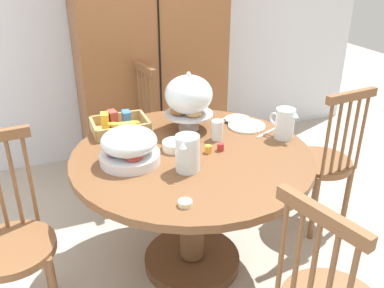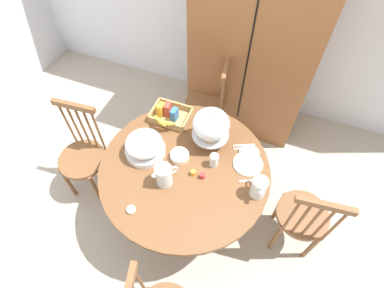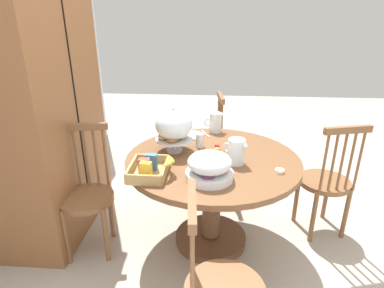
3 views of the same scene
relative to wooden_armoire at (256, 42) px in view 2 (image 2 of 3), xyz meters
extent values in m
plane|color=#A89E8E|center=(-0.23, -1.50, -0.98)|extent=(10.00, 10.00, 0.00)
cube|color=brown|center=(0.00, 0.00, -0.03)|extent=(1.10, 0.56, 1.90)
cube|color=black|center=(0.00, -0.28, 0.06)|extent=(0.01, 0.01, 1.52)
cylinder|color=brown|center=(-0.15, -1.31, -0.26)|extent=(1.25, 1.25, 0.04)
cylinder|color=brown|center=(-0.15, -1.31, -0.60)|extent=(0.14, 0.14, 0.63)
cylinder|color=brown|center=(-0.15, -1.31, -0.95)|extent=(0.56, 0.56, 0.06)
cylinder|color=brown|center=(-1.08, -1.40, -0.53)|extent=(0.40, 0.40, 0.04)
cylinder|color=brown|center=(-1.21, -1.55, -0.76)|extent=(0.04, 0.04, 0.45)
cylinder|color=brown|center=(-0.93, -1.52, -0.76)|extent=(0.04, 0.04, 0.45)
cylinder|color=brown|center=(-1.23, -1.27, -0.76)|extent=(0.04, 0.04, 0.45)
cylinder|color=brown|center=(-0.95, -1.24, -0.76)|extent=(0.04, 0.04, 0.45)
cylinder|color=brown|center=(-1.23, -1.25, -0.29)|extent=(0.02, 0.02, 0.48)
cylinder|color=brown|center=(-1.16, -1.24, -0.29)|extent=(0.02, 0.02, 0.48)
cylinder|color=brown|center=(-1.09, -1.24, -0.29)|extent=(0.02, 0.02, 0.48)
cylinder|color=brown|center=(-1.02, -1.23, -0.29)|extent=(0.02, 0.02, 0.48)
cylinder|color=brown|center=(-0.95, -1.22, -0.29)|extent=(0.02, 0.02, 0.48)
cube|color=brown|center=(-1.09, -1.24, -0.03)|extent=(0.36, 0.07, 0.05)
cylinder|color=brown|center=(-0.11, -2.12, -0.29)|extent=(0.02, 0.02, 0.48)
cylinder|color=brown|center=(0.77, -1.21, -0.53)|extent=(0.40, 0.40, 0.04)
cylinder|color=brown|center=(0.89, -1.06, -0.76)|extent=(0.04, 0.04, 0.45)
cylinder|color=brown|center=(0.61, -1.09, -0.76)|extent=(0.04, 0.04, 0.45)
cylinder|color=brown|center=(0.92, -1.34, -0.76)|extent=(0.04, 0.04, 0.45)
cylinder|color=brown|center=(0.64, -1.37, -0.76)|extent=(0.04, 0.04, 0.45)
cylinder|color=brown|center=(0.92, -1.36, -0.29)|extent=(0.02, 0.02, 0.48)
cylinder|color=brown|center=(0.85, -1.36, -0.29)|extent=(0.02, 0.02, 0.48)
cylinder|color=brown|center=(0.78, -1.37, -0.29)|extent=(0.02, 0.02, 0.48)
cylinder|color=brown|center=(0.71, -1.38, -0.29)|extent=(0.02, 0.02, 0.48)
cylinder|color=brown|center=(0.64, -1.39, -0.29)|extent=(0.02, 0.02, 0.48)
cube|color=brown|center=(0.78, -1.37, -0.03)|extent=(0.36, 0.08, 0.05)
cylinder|color=brown|center=(-0.31, -0.40, -0.53)|extent=(0.40, 0.40, 0.04)
cylinder|color=brown|center=(-0.48, -0.29, -0.76)|extent=(0.04, 0.04, 0.45)
cylinder|color=brown|center=(-0.43, -0.56, -0.76)|extent=(0.04, 0.04, 0.45)
cylinder|color=brown|center=(-0.20, -0.24, -0.76)|extent=(0.04, 0.04, 0.45)
cylinder|color=brown|center=(-0.15, -0.52, -0.76)|extent=(0.04, 0.04, 0.45)
cylinder|color=brown|center=(-0.18, -0.24, -0.29)|extent=(0.02, 0.02, 0.48)
cylinder|color=brown|center=(-0.17, -0.31, -0.29)|extent=(0.02, 0.02, 0.48)
cylinder|color=brown|center=(-0.16, -0.37, -0.29)|extent=(0.02, 0.02, 0.48)
cylinder|color=brown|center=(-0.14, -0.44, -0.29)|extent=(0.02, 0.02, 0.48)
cylinder|color=brown|center=(-0.13, -0.51, -0.29)|extent=(0.02, 0.02, 0.48)
cube|color=brown|center=(-0.16, -0.37, -0.03)|extent=(0.10, 0.36, 0.05)
cylinder|color=silver|center=(-0.06, -1.02, -0.24)|extent=(0.12, 0.12, 0.02)
cylinder|color=silver|center=(-0.06, -1.02, -0.20)|extent=(0.03, 0.03, 0.09)
cylinder|color=silver|center=(-0.06, -1.02, -0.15)|extent=(0.28, 0.28, 0.01)
torus|color=#B27033|center=(-0.03, -1.02, -0.12)|extent=(0.10, 0.10, 0.03)
torus|color=#D19347|center=(-0.07, -0.95, -0.12)|extent=(0.10, 0.10, 0.03)
torus|color=#935628|center=(-0.12, -1.02, -0.12)|extent=(0.10, 0.10, 0.03)
torus|color=tan|center=(-0.05, -1.08, -0.12)|extent=(0.10, 0.10, 0.03)
ellipsoid|color=silver|center=(-0.06, -1.02, -0.03)|extent=(0.27, 0.27, 0.22)
sphere|color=silver|center=(-0.06, -1.02, 0.09)|extent=(0.02, 0.02, 0.02)
cylinder|color=silver|center=(-0.48, -1.30, -0.22)|extent=(0.30, 0.30, 0.05)
ellipsoid|color=beige|center=(-0.41, -1.30, -0.18)|extent=(0.09, 0.09, 0.03)
ellipsoid|color=#8CBF59|center=(-0.48, -1.23, -0.18)|extent=(0.09, 0.09, 0.03)
ellipsoid|color=#6B2D4C|center=(-0.54, -1.29, -0.18)|extent=(0.09, 0.09, 0.03)
ellipsoid|color=#CC3D33|center=(-0.47, -1.37, -0.18)|extent=(0.09, 0.09, 0.03)
ellipsoid|color=silver|center=(-0.48, -1.30, -0.13)|extent=(0.28, 0.28, 0.13)
cylinder|color=silver|center=(0.39, -1.33, -0.16)|extent=(0.10, 0.10, 0.17)
cylinder|color=orange|center=(0.39, -1.33, -0.18)|extent=(0.09, 0.09, 0.12)
cone|color=silver|center=(0.41, -1.39, -0.09)|extent=(0.05, 0.05, 0.03)
torus|color=silver|center=(0.36, -1.26, -0.15)|extent=(0.04, 0.07, 0.07)
cylinder|color=silver|center=(-0.24, -1.48, -0.16)|extent=(0.12, 0.12, 0.18)
cylinder|color=white|center=(-0.24, -1.48, -0.18)|extent=(0.10, 0.10, 0.12)
cone|color=silver|center=(-0.28, -1.53, -0.08)|extent=(0.05, 0.05, 0.03)
torus|color=silver|center=(-0.20, -1.42, -0.15)|extent=(0.06, 0.07, 0.07)
cube|color=tan|center=(-0.44, -0.91, -0.24)|extent=(0.30, 0.22, 0.01)
cube|color=tan|center=(-0.44, -1.02, -0.21)|extent=(0.30, 0.02, 0.07)
cube|color=tan|center=(-0.44, -0.80, -0.21)|extent=(0.30, 0.02, 0.07)
cube|color=tan|center=(-0.59, -0.91, -0.21)|extent=(0.02, 0.22, 0.07)
cube|color=tan|center=(-0.29, -0.91, -0.21)|extent=(0.02, 0.22, 0.07)
cube|color=gold|center=(-0.52, -0.91, -0.18)|extent=(0.05, 0.08, 0.11)
cube|color=#B23D33|center=(-0.48, -0.89, -0.18)|extent=(0.05, 0.07, 0.11)
cube|color=#336BAD|center=(-0.40, -0.92, -0.18)|extent=(0.05, 0.07, 0.11)
ellipsoid|color=yellow|center=(-0.47, -1.05, -0.15)|extent=(0.14, 0.08, 0.05)
ellipsoid|color=yellow|center=(-0.44, -1.05, -0.15)|extent=(0.13, 0.03, 0.05)
ellipsoid|color=yellow|center=(-0.41, -1.05, -0.15)|extent=(0.14, 0.08, 0.05)
cylinder|color=white|center=(0.27, -1.12, -0.24)|extent=(0.22, 0.22, 0.01)
cylinder|color=white|center=(0.25, -1.03, -0.23)|extent=(0.15, 0.15, 0.01)
cylinder|color=white|center=(-0.22, -1.25, -0.22)|extent=(0.14, 0.14, 0.04)
cylinder|color=silver|center=(0.03, -1.21, -0.19)|extent=(0.06, 0.06, 0.11)
cylinder|color=beige|center=(-0.36, -1.75, -0.23)|extent=(0.06, 0.06, 0.02)
cylinder|color=#B7282D|center=(-0.01, -1.34, -0.22)|extent=(0.04, 0.04, 0.04)
cylinder|color=orange|center=(-0.08, -1.34, -0.22)|extent=(0.04, 0.04, 0.04)
cube|color=silver|center=(0.21, -0.99, -0.24)|extent=(0.16, 0.08, 0.01)
cube|color=silver|center=(0.20, -0.96, -0.24)|extent=(0.16, 0.08, 0.01)
cube|color=silver|center=(0.33, -1.24, -0.24)|extent=(0.16, 0.08, 0.01)
camera|label=1|loc=(-0.86, -3.12, 0.74)|focal=39.19mm
camera|label=2|loc=(0.32, -2.38, 1.63)|focal=28.27mm
camera|label=3|loc=(-2.26, -1.33, 0.72)|focal=29.93mm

